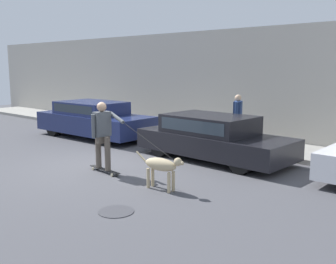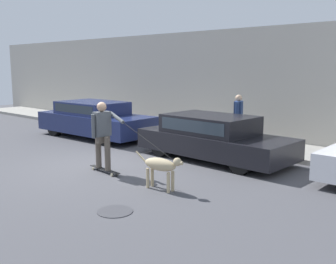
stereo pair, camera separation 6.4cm
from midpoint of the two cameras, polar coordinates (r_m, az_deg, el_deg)
name	(u,v)px [view 2 (the right image)]	position (r m, az deg, el deg)	size (l,w,h in m)	color
ground_plane	(107,166)	(10.29, -8.66, -4.93)	(36.00, 36.00, 0.00)	#47474C
back_wall	(231,84)	(14.34, 9.27, 6.87)	(32.00, 0.30, 3.85)	#ADA89E
sidewalk_curb	(210,140)	(13.55, 6.30, -1.10)	(30.00, 2.09, 0.14)	gray
parked_car_0	(95,120)	(14.47, -10.43, 1.78)	(4.64, 1.95, 1.29)	black
parked_car_1	(213,138)	(10.88, 6.72, -0.85)	(4.44, 1.93, 1.22)	black
dog	(161,166)	(8.15, -0.77, -4.94)	(1.25, 0.31, 0.74)	tan
skateboarder	(103,133)	(9.52, -9.27, -0.08)	(2.92, 0.58, 1.71)	beige
pedestrian_with_bag	(238,118)	(12.30, 10.28, 2.04)	(0.41, 0.72, 1.56)	#3D4760
manhole_cover	(115,211)	(7.15, -7.44, -11.35)	(0.64, 0.64, 0.01)	#38383D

